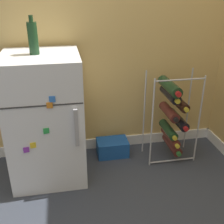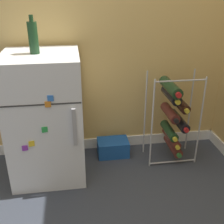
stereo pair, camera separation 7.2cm
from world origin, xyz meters
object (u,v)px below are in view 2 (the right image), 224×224
object	(u,v)px
wine_rack	(173,115)
soda_box	(113,147)
mini_fridge	(46,117)
fridge_top_bottle	(33,37)

from	to	relation	value
wine_rack	soda_box	bearing A→B (deg)	166.69
mini_fridge	wine_rack	size ratio (longest dim) A/B	1.26
mini_fridge	soda_box	size ratio (longest dim) A/B	3.56
soda_box	fridge_top_bottle	xyz separation A→B (m)	(-0.53, -0.14, 0.94)
mini_fridge	soda_box	distance (m)	0.65
mini_fridge	fridge_top_bottle	xyz separation A→B (m)	(-0.03, 0.01, 0.55)
fridge_top_bottle	soda_box	bearing A→B (deg)	14.65
mini_fridge	soda_box	bearing A→B (deg)	16.62
soda_box	fridge_top_bottle	size ratio (longest dim) A/B	1.07
mini_fridge	fridge_top_bottle	world-z (taller)	fridge_top_bottle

